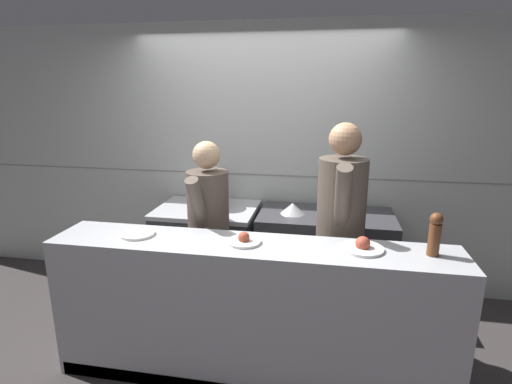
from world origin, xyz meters
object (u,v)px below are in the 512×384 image
(plated_dish_appetiser, at_px, (244,240))
(pepper_mill, at_px, (435,233))
(plated_dish_main, at_px, (138,234))
(plated_dish_dessert, at_px, (362,247))
(stock_pot, at_px, (214,194))
(chef_sous, at_px, (340,228))
(mixing_bowl_steel, at_px, (293,208))
(oven_range, at_px, (208,251))
(chef_head_cook, at_px, (209,230))

(plated_dish_appetiser, bearing_deg, pepper_mill, 0.78)
(plated_dish_main, xyz_separation_m, plated_dish_dessert, (1.51, 0.02, 0.01))
(stock_pot, bearing_deg, chef_sous, -28.78)
(mixing_bowl_steel, bearing_deg, oven_range, 177.58)
(chef_head_cook, bearing_deg, plated_dish_appetiser, -47.75)
(mixing_bowl_steel, bearing_deg, pepper_mill, -47.69)
(plated_dish_dessert, relative_size, chef_sous, 0.15)
(plated_dish_main, relative_size, plated_dish_dessert, 0.88)
(plated_dish_main, xyz_separation_m, chef_head_cook, (0.36, 0.49, -0.13))
(plated_dish_dessert, bearing_deg, chef_sous, 104.89)
(stock_pot, xyz_separation_m, plated_dish_main, (-0.22, -1.13, 0.01))
(stock_pot, relative_size, plated_dish_main, 1.21)
(plated_dish_appetiser, height_order, chef_sous, chef_sous)
(plated_dish_dessert, bearing_deg, chef_head_cook, 157.86)
(oven_range, xyz_separation_m, plated_dish_main, (-0.16, -1.09, 0.58))
(plated_dish_appetiser, bearing_deg, mixing_bowl_steel, 78.05)
(mixing_bowl_steel, distance_m, chef_head_cook, 0.84)
(mixing_bowl_steel, height_order, plated_dish_main, plated_dish_main)
(plated_dish_dessert, bearing_deg, plated_dish_main, -179.32)
(plated_dish_dessert, xyz_separation_m, chef_sous, (-0.13, 0.47, -0.05))
(plated_dish_dessert, bearing_deg, plated_dish_appetiser, -178.12)
(stock_pot, distance_m, pepper_mill, 2.05)
(mixing_bowl_steel, height_order, plated_dish_appetiser, plated_dish_appetiser)
(mixing_bowl_steel, xyz_separation_m, chef_sous, (0.41, -0.56, 0.04))
(mixing_bowl_steel, xyz_separation_m, pepper_mill, (0.95, -1.04, 0.22))
(chef_head_cook, bearing_deg, plated_dish_main, -122.80)
(plated_dish_appetiser, height_order, chef_head_cook, chef_head_cook)
(plated_dish_appetiser, relative_size, pepper_mill, 0.82)
(pepper_mill, bearing_deg, chef_head_cook, 163.04)
(plated_dish_main, bearing_deg, chef_sous, 19.43)
(oven_range, distance_m, plated_dish_main, 1.24)
(plated_dish_dessert, distance_m, chef_sous, 0.49)
(stock_pot, xyz_separation_m, chef_head_cook, (0.14, -0.64, -0.12))
(plated_dish_main, height_order, plated_dish_dessert, plated_dish_dessert)
(pepper_mill, distance_m, chef_head_cook, 1.66)
(oven_range, height_order, chef_sous, chef_sous)
(plated_dish_appetiser, bearing_deg, plated_dish_dessert, 1.88)
(pepper_mill, bearing_deg, oven_range, 148.68)
(oven_range, height_order, mixing_bowl_steel, mixing_bowl_steel)
(oven_range, distance_m, mixing_bowl_steel, 0.96)
(plated_dish_main, xyz_separation_m, plated_dish_appetiser, (0.75, -0.01, 0.01))
(plated_dish_appetiser, bearing_deg, stock_pot, 115.25)
(plated_dish_dessert, xyz_separation_m, pepper_mill, (0.41, -0.01, 0.12))
(plated_dish_dessert, bearing_deg, mixing_bowl_steel, 117.35)
(plated_dish_main, distance_m, plated_dish_dessert, 1.51)
(oven_range, height_order, pepper_mill, pepper_mill)
(plated_dish_appetiser, bearing_deg, oven_range, 118.67)
(mixing_bowl_steel, height_order, chef_head_cook, chef_head_cook)
(stock_pot, relative_size, pepper_mill, 1.05)
(oven_range, relative_size, plated_dish_dessert, 3.52)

